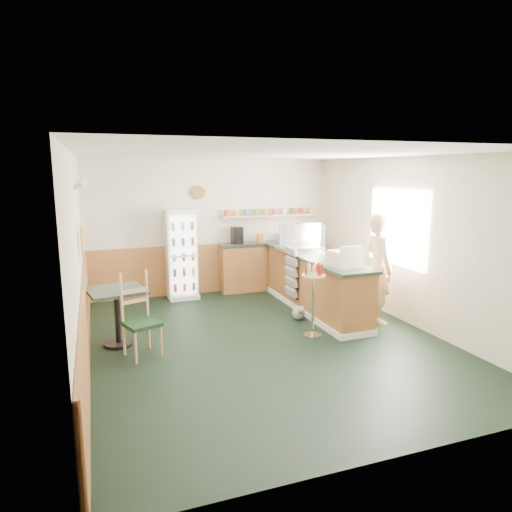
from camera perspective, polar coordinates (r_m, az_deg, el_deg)
name	(u,v)px	position (r m, az deg, el deg)	size (l,w,h in m)	color
ground	(265,340)	(6.87, 1.17, -10.51)	(6.00, 6.00, 0.00)	black
room_envelope	(235,233)	(7.09, -2.61, 2.89)	(5.04, 6.02, 2.72)	silver
service_counter	(315,286)	(8.19, 7.35, -3.70)	(0.68, 3.01, 1.01)	#AD6937
back_counter	(271,263)	(9.64, 1.84, -0.88)	(2.24, 0.42, 1.69)	#AD6937
drinks_fridge	(182,254)	(9.01, -9.28, 0.22)	(0.57, 0.51, 1.74)	white
display_case	(300,237)	(8.60, 5.53, 2.38)	(0.84, 0.44, 0.48)	silver
cash_register	(344,259)	(7.22, 10.98, -0.33)	(0.41, 0.43, 0.24)	beige
shopkeeper	(379,269)	(7.70, 15.12, -1.55)	(0.60, 0.43, 1.80)	tan
condiment_stand	(313,288)	(6.88, 7.19, -4.03)	(0.36, 0.36, 1.11)	silver
newspaper_rack	(291,272)	(8.18, 4.45, -2.05)	(0.09, 0.46, 0.91)	black
cafe_table	(117,306)	(6.82, -16.99, -5.98)	(0.88, 0.88, 0.83)	black
cafe_chair	(141,312)	(6.41, -14.22, -6.77)	(0.54, 0.55, 1.15)	black
dog_doorstop	(299,313)	(7.76, 5.40, -7.08)	(0.22, 0.28, 0.26)	gray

